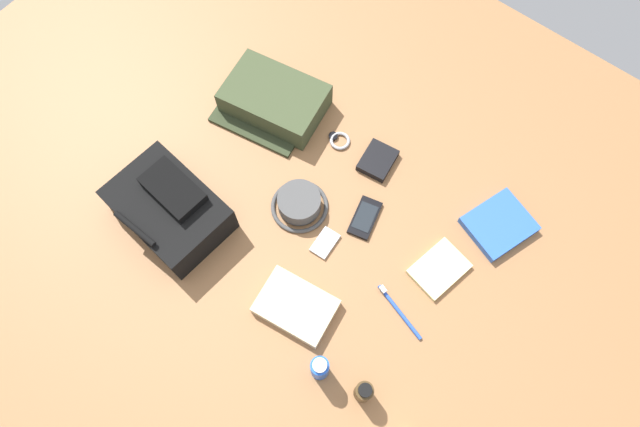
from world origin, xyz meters
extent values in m
cube|color=#8C5F3A|center=(0.00, 0.00, -0.01)|extent=(2.64, 2.02, 0.02)
cube|color=black|center=(0.33, 0.26, 0.06)|extent=(0.33, 0.25, 0.11)
cube|color=black|center=(0.33, 0.22, 0.13)|extent=(0.18, 0.11, 0.03)
cylinder|color=black|center=(0.33, 0.36, 0.12)|extent=(0.14, 0.02, 0.02)
cube|color=#384228|center=(0.34, -0.21, 0.04)|extent=(0.33, 0.25, 0.09)
cube|color=#2C3520|center=(0.34, -0.10, 0.01)|extent=(0.29, 0.12, 0.01)
cylinder|color=#464646|center=(0.07, 0.01, 0.03)|extent=(0.12, 0.12, 0.05)
torus|color=#464646|center=(0.07, 0.01, 0.01)|extent=(0.17, 0.17, 0.01)
cylinder|color=#473319|center=(-0.38, 0.31, 0.05)|extent=(0.04, 0.04, 0.10)
cylinder|color=black|center=(-0.38, 0.31, 0.10)|extent=(0.03, 0.03, 0.01)
cylinder|color=blue|center=(-0.26, 0.33, 0.06)|extent=(0.05, 0.05, 0.12)
cylinder|color=silver|center=(-0.26, 0.33, 0.12)|extent=(0.03, 0.03, 0.01)
cube|color=blue|center=(-0.41, -0.30, 0.01)|extent=(0.20, 0.21, 0.03)
cube|color=white|center=(-0.41, -0.30, 0.01)|extent=(0.19, 0.20, 0.02)
cube|color=black|center=(-0.10, -0.08, 0.01)|extent=(0.09, 0.13, 0.01)
cube|color=black|center=(-0.10, -0.08, 0.01)|extent=(0.07, 0.10, 0.00)
cube|color=#B7B7BC|center=(-0.06, 0.05, 0.01)|extent=(0.06, 0.09, 0.01)
cylinder|color=silver|center=(-0.06, 0.04, 0.01)|extent=(0.03, 0.03, 0.00)
torus|color=#99999E|center=(0.11, -0.23, 0.01)|extent=(0.06, 0.06, 0.01)
cylinder|color=black|center=(0.13, -0.23, 0.01)|extent=(0.03, 0.03, 0.01)
cylinder|color=blue|center=(-0.33, 0.08, 0.01)|extent=(0.17, 0.06, 0.01)
cube|color=white|center=(-0.26, 0.06, 0.02)|extent=(0.02, 0.02, 0.01)
cube|color=black|center=(-0.02, -0.25, 0.01)|extent=(0.11, 0.12, 0.02)
cube|color=beige|center=(-0.35, -0.08, 0.01)|extent=(0.14, 0.17, 0.02)
cube|color=#C6B289|center=(-0.11, 0.24, 0.02)|extent=(0.22, 0.17, 0.04)
camera|label=1|loc=(-0.35, 0.45, 1.46)|focal=30.64mm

